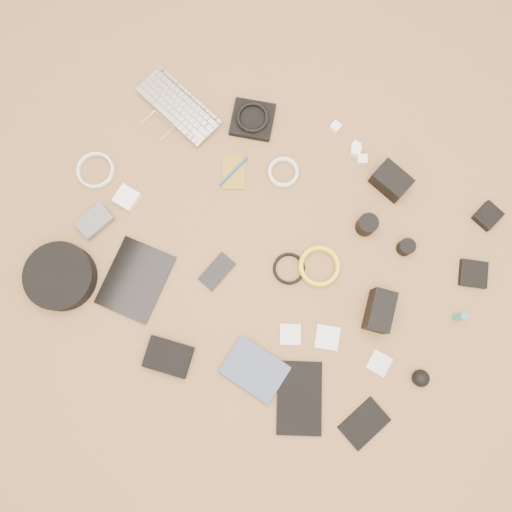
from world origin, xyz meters
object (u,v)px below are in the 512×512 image
at_px(dslr_camera, 391,181).
at_px(headphone_case, 60,277).
at_px(phone, 217,272).
at_px(paperback, 242,389).
at_px(tablet, 136,280).
at_px(laptop, 169,116).

height_order(dslr_camera, headphone_case, dslr_camera).
xyz_separation_m(phone, paperback, (0.24, -0.31, 0.00)).
relative_size(dslr_camera, tablet, 0.49).
xyz_separation_m(tablet, paperback, (0.48, -0.17, 0.00)).
height_order(tablet, phone, tablet).
distance_m(tablet, phone, 0.28).
relative_size(laptop, phone, 2.55).
bearing_deg(paperback, headphone_case, 92.06).
height_order(headphone_case, paperback, headphone_case).
xyz_separation_m(headphone_case, paperback, (0.71, -0.08, -0.02)).
xyz_separation_m(laptop, paperback, (0.64, -0.75, -0.00)).
bearing_deg(tablet, dslr_camera, 44.23).
distance_m(dslr_camera, headphone_case, 1.17).
distance_m(laptop, tablet, 0.60).
height_order(laptop, dslr_camera, dslr_camera).
relative_size(laptop, headphone_case, 1.38).
bearing_deg(headphone_case, phone, 27.09).
bearing_deg(paperback, laptop, 48.69).
distance_m(laptop, paperback, 0.98).
relative_size(dslr_camera, paperback, 0.64).
bearing_deg(laptop, paperback, -30.71).
xyz_separation_m(laptop, phone, (0.40, -0.44, -0.01)).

